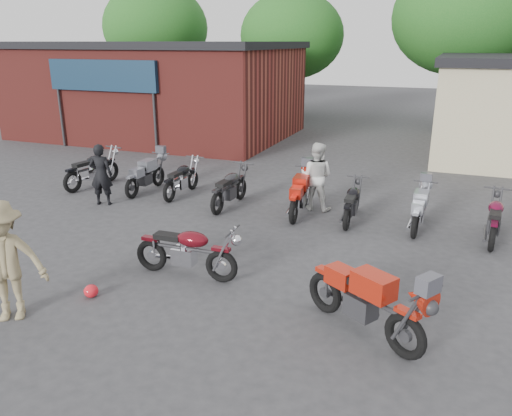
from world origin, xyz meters
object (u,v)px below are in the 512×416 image
(vintage_motorcycle, at_px, (187,248))
(person_light, at_px, (316,176))
(row_bike_3, at_px, (230,186))
(sportbike, at_px, (366,297))
(row_bike_7, at_px, (495,217))
(helmet, at_px, (91,291))
(person_tan, at_px, (4,262))
(person_dark, at_px, (101,175))
(row_bike_1, at_px, (146,173))
(row_bike_6, at_px, (420,207))
(row_bike_4, at_px, (300,192))
(row_bike_5, at_px, (352,201))
(row_bike_0, at_px, (92,167))
(row_bike_2, at_px, (182,177))

(vintage_motorcycle, xyz_separation_m, person_light, (1.21, 4.83, 0.31))
(row_bike_3, bearing_deg, person_light, -72.19)
(sportbike, height_order, row_bike_7, sportbike)
(helmet, relative_size, row_bike_3, 0.13)
(person_light, height_order, person_tan, person_tan)
(person_dark, height_order, row_bike_1, person_dark)
(sportbike, distance_m, row_bike_6, 5.10)
(person_dark, height_order, row_bike_6, person_dark)
(sportbike, bearing_deg, person_tan, -131.72)
(row_bike_3, bearing_deg, row_bike_4, -85.62)
(row_bike_6, bearing_deg, vintage_motorcycle, 140.75)
(person_tan, bearing_deg, row_bike_5, 25.89)
(row_bike_4, xyz_separation_m, row_bike_7, (4.57, -0.13, -0.04))
(row_bike_6, relative_size, row_bike_7, 0.97)
(person_tan, relative_size, row_bike_6, 1.07)
(vintage_motorcycle, xyz_separation_m, row_bike_4, (0.94, 4.28, 0.00))
(sportbike, xyz_separation_m, row_bike_4, (-2.52, 5.06, -0.05))
(row_bike_4, relative_size, row_bike_6, 1.10)
(row_bike_6, xyz_separation_m, row_bike_7, (1.61, -0.15, 0.02))
(row_bike_0, height_order, row_bike_6, row_bike_0)
(row_bike_1, distance_m, row_bike_4, 4.86)
(person_dark, relative_size, row_bike_4, 0.82)
(row_bike_5, bearing_deg, row_bike_2, 83.69)
(person_tan, bearing_deg, sportbike, -14.97)
(row_bike_5, bearing_deg, row_bike_7, -93.24)
(row_bike_1, height_order, row_bike_6, row_bike_1)
(person_tan, distance_m, row_bike_0, 7.83)
(person_dark, relative_size, row_bike_5, 0.92)
(row_bike_1, bearing_deg, person_dark, 163.78)
(row_bike_0, height_order, row_bike_1, row_bike_0)
(row_bike_4, bearing_deg, sportbike, -158.82)
(helmet, bearing_deg, row_bike_1, 114.59)
(vintage_motorcycle, height_order, row_bike_7, vintage_motorcycle)
(helmet, xyz_separation_m, person_light, (2.41, 6.17, 0.79))
(row_bike_1, bearing_deg, helmet, -155.43)
(row_bike_2, bearing_deg, person_tan, -173.56)
(sportbike, relative_size, person_light, 1.22)
(person_dark, bearing_deg, vintage_motorcycle, 126.38)
(helmet, xyz_separation_m, person_tan, (-0.74, -1.03, 0.88))
(person_tan, distance_m, row_bike_3, 6.65)
(sportbike, distance_m, row_bike_4, 5.65)
(row_bike_3, bearing_deg, helmet, 179.79)
(sportbike, bearing_deg, row_bike_2, 170.64)
(row_bike_6, bearing_deg, row_bike_2, 89.97)
(helmet, xyz_separation_m, row_bike_2, (-1.54, 5.98, 0.43))
(sportbike, xyz_separation_m, person_tan, (-5.40, -1.60, 0.36))
(person_dark, height_order, row_bike_2, person_dark)
(row_bike_2, bearing_deg, row_bike_0, 93.37)
(vintage_motorcycle, height_order, sportbike, sportbike)
(helmet, bearing_deg, row_bike_3, 87.96)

